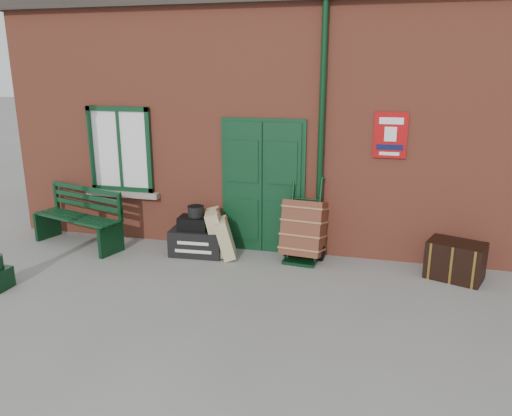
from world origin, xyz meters
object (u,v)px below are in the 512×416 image
(bench, at_px, (80,215))
(dark_trunk, at_px, (455,260))
(porter_trolley, at_px, (304,229))
(houdini_trunk, at_px, (197,242))

(bench, bearing_deg, dark_trunk, 17.40)
(porter_trolley, height_order, dark_trunk, porter_trolley)
(porter_trolley, bearing_deg, dark_trunk, 0.94)
(houdini_trunk, xyz_separation_m, porter_trolley, (1.76, 0.23, 0.30))
(dark_trunk, bearing_deg, houdini_trunk, -159.69)
(porter_trolley, relative_size, dark_trunk, 1.70)
(houdini_trunk, xyz_separation_m, dark_trunk, (4.07, 0.03, 0.06))
(houdini_trunk, distance_m, porter_trolley, 1.80)
(bench, relative_size, porter_trolley, 1.35)
(houdini_trunk, height_order, porter_trolley, porter_trolley)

